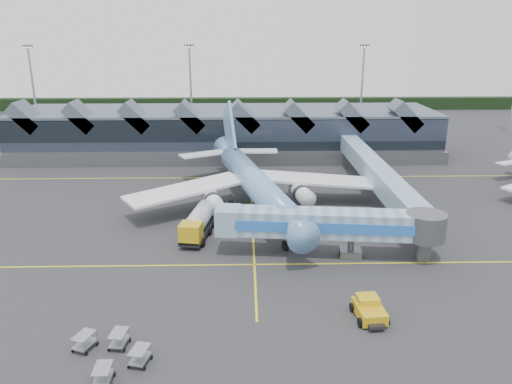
{
  "coord_description": "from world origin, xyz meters",
  "views": [
    {
      "loc": [
        -1.05,
        -60.63,
        26.13
      ],
      "look_at": [
        0.47,
        3.97,
        5.0
      ],
      "focal_mm": 35.0,
      "sensor_mm": 36.0,
      "label": 1
    }
  ],
  "objects_px": {
    "main_airliner": "(252,180)",
    "pushback_tug": "(369,310)",
    "fuel_truck": "(199,221)",
    "jet_bridge": "(342,225)"
  },
  "relations": [
    {
      "from": "main_airliner",
      "to": "pushback_tug",
      "type": "relative_size",
      "value": 9.62
    },
    {
      "from": "fuel_truck",
      "to": "pushback_tug",
      "type": "height_order",
      "value": "fuel_truck"
    },
    {
      "from": "main_airliner",
      "to": "jet_bridge",
      "type": "relative_size",
      "value": 1.65
    },
    {
      "from": "main_airliner",
      "to": "fuel_truck",
      "type": "xyz_separation_m",
      "value": [
        -7.23,
        -11.31,
        -2.24
      ]
    },
    {
      "from": "jet_bridge",
      "to": "pushback_tug",
      "type": "height_order",
      "value": "jet_bridge"
    },
    {
      "from": "main_airliner",
      "to": "jet_bridge",
      "type": "distance_m",
      "value": 21.03
    },
    {
      "from": "jet_bridge",
      "to": "fuel_truck",
      "type": "distance_m",
      "value": 19.04
    },
    {
      "from": "main_airliner",
      "to": "pushback_tug",
      "type": "distance_m",
      "value": 33.69
    },
    {
      "from": "pushback_tug",
      "to": "main_airliner",
      "type": "bearing_deg",
      "value": 103.69
    },
    {
      "from": "main_airliner",
      "to": "jet_bridge",
      "type": "bearing_deg",
      "value": -73.9
    }
  ]
}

